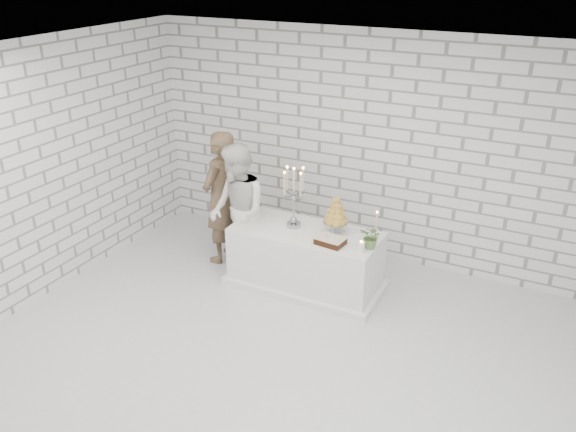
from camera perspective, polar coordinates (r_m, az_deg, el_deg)
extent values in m
cube|color=silver|center=(6.41, -1.36, -12.70)|extent=(6.00, 5.00, 0.01)
cube|color=white|center=(5.18, -1.70, 14.76)|extent=(6.00, 5.00, 0.01)
cube|color=white|center=(7.77, 7.24, 6.51)|extent=(6.00, 0.01, 3.00)
cube|color=white|center=(3.94, -19.47, -14.28)|extent=(6.00, 0.01, 3.00)
cube|color=white|center=(7.43, -22.43, 3.97)|extent=(0.01, 5.00, 3.00)
cube|color=white|center=(7.32, 1.70, -4.07)|extent=(1.80, 0.80, 0.75)
imported|color=brown|center=(7.78, -6.49, 1.79)|extent=(0.43, 0.65, 1.78)
imported|color=white|center=(7.40, -4.88, 0.41)|extent=(1.06, 1.06, 1.73)
cube|color=black|center=(6.83, 4.10, -2.40)|extent=(0.35, 0.27, 0.08)
cylinder|color=white|center=(6.69, 7.04, -2.97)|extent=(0.08, 0.08, 0.12)
cylinder|color=beige|center=(6.99, 8.48, -0.90)|extent=(0.07, 0.07, 0.32)
imported|color=#486F36|center=(6.75, 8.03, -2.02)|extent=(0.29, 0.26, 0.28)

